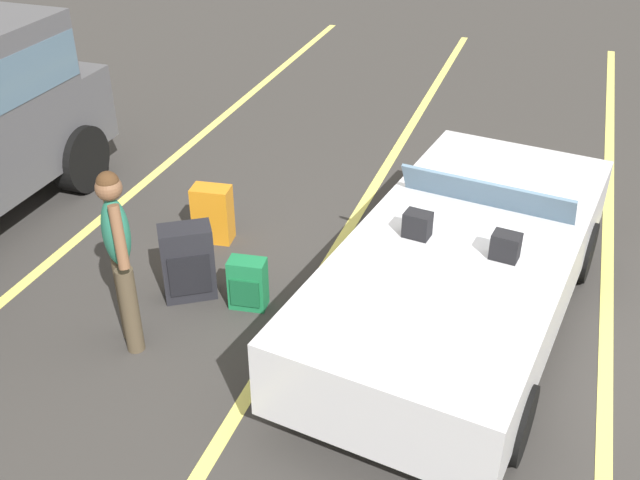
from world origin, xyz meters
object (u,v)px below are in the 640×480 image
(suitcase_large_black, at_px, (188,262))
(suitcase_medium_bright, at_px, (213,214))
(suitcase_small_carryon, at_px, (248,284))
(traveler_person, at_px, (119,252))
(convertible_car, at_px, (470,258))

(suitcase_large_black, xyz_separation_m, suitcase_medium_bright, (1.00, 0.24, -0.06))
(suitcase_small_carryon, distance_m, traveler_person, 1.29)
(traveler_person, bearing_deg, suitcase_medium_bright, 51.69)
(suitcase_medium_bright, bearing_deg, suitcase_small_carryon, -147.04)
(suitcase_small_carryon, bearing_deg, suitcase_medium_bright, -147.07)
(suitcase_large_black, bearing_deg, suitcase_small_carryon, 58.60)
(convertible_car, xyz_separation_m, suitcase_small_carryon, (-0.56, 1.91, -0.34))
(convertible_car, bearing_deg, suitcase_large_black, 111.17)
(convertible_car, distance_m, traveler_person, 3.00)
(suitcase_medium_bright, relative_size, suitcase_small_carryon, 1.24)
(suitcase_large_black, xyz_separation_m, traveler_person, (-0.79, 0.15, 0.56))
(suitcase_small_carryon, bearing_deg, convertible_car, 98.99)
(convertible_car, distance_m, suitcase_small_carryon, 2.02)
(convertible_car, bearing_deg, suitcase_small_carryon, 114.52)
(convertible_car, bearing_deg, traveler_person, 125.51)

